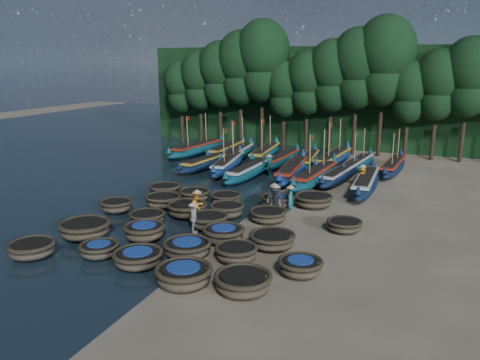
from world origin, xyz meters
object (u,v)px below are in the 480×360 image
at_px(coracle_14, 272,240).
at_px(long_boat_13, 282,159).
at_px(fisherman_1, 290,197).
at_px(fisherman_3, 276,200).
at_px(coracle_20, 165,190).
at_px(long_boat_5, 292,171).
at_px(coracle_24, 313,200).
at_px(long_boat_7, 340,175).
at_px(fisherman_6, 362,177).
at_px(coracle_13, 223,234).
at_px(long_boat_4, 249,170).
at_px(long_boat_9, 197,149).
at_px(coracle_4, 243,282).
at_px(coracle_15, 163,200).
at_px(coracle_12, 209,221).
at_px(long_boat_16, 358,164).
at_px(coracle_5, 85,229).
at_px(coracle_18, 268,215).
at_px(long_boat_12, 265,153).
at_px(coracle_23, 276,201).
at_px(fisherman_0, 274,198).
at_px(coracle_0, 32,249).
at_px(fisherman_5, 269,166).
at_px(long_boat_3, 228,164).
at_px(coracle_8, 236,252).
at_px(coracle_17, 227,210).
at_px(long_boat_15, 333,159).
at_px(long_boat_8, 366,183).
at_px(long_boat_2, 206,163).
at_px(coracle_3, 184,275).
at_px(long_boat_10, 227,150).
at_px(coracle_1, 99,249).
at_px(fisherman_2, 197,205).
at_px(coracle_6, 144,231).
at_px(long_boat_17, 393,166).
at_px(coracle_22, 226,198).
at_px(long_boat_6, 316,176).
at_px(coracle_11, 147,217).
at_px(coracle_19, 344,225).
at_px(long_boat_11, 237,154).
at_px(coracle_16, 187,209).
at_px(coracle_10, 116,206).
at_px(long_boat_14, 309,160).

distance_m(coracle_14, long_boat_13, 18.13).
height_order(fisherman_1, fisherman_3, fisherman_3).
distance_m(coracle_20, long_boat_5, 10.07).
relative_size(coracle_24, long_boat_7, 0.37).
distance_m(long_boat_5, fisherman_6, 5.35).
relative_size(coracle_13, long_boat_5, 0.26).
relative_size(long_boat_4, long_boat_9, 0.94).
distance_m(coracle_4, coracle_15, 11.70).
distance_m(coracle_12, long_boat_16, 17.71).
bearing_deg(coracle_5, coracle_18, 37.07).
bearing_deg(long_boat_12, coracle_23, -72.71).
bearing_deg(long_boat_7, long_boat_4, -159.74).
bearing_deg(long_boat_12, fisherman_3, -73.24).
relative_size(coracle_20, fisherman_0, 1.26).
height_order(coracle_0, fisherman_5, fisherman_5).
bearing_deg(long_boat_3, coracle_8, -73.75).
bearing_deg(coracle_17, long_boat_15, 79.82).
relative_size(long_boat_8, fisherman_1, 5.03).
bearing_deg(long_boat_2, coracle_3, -59.47).
bearing_deg(long_boat_10, coracle_1, -81.64).
bearing_deg(coracle_20, long_boat_12, 81.83).
bearing_deg(fisherman_6, coracle_15, 130.11).
height_order(coracle_17, fisherman_2, fisherman_2).
bearing_deg(coracle_6, fisherman_5, 84.71).
xyz_separation_m(coracle_17, long_boat_17, (7.64, 14.86, 0.10)).
relative_size(coracle_22, long_boat_6, 0.22).
bearing_deg(fisherman_1, long_boat_8, 153.69).
distance_m(coracle_3, long_boat_7, 18.94).
bearing_deg(coracle_5, coracle_13, 16.68).
distance_m(long_boat_2, long_boat_3, 1.94).
distance_m(coracle_11, coracle_15, 2.93).
relative_size(coracle_19, long_boat_11, 0.24).
relative_size(coracle_14, fisherman_5, 1.37).
distance_m(coracle_5, long_boat_12, 21.56).
relative_size(coracle_4, fisherman_3, 1.32).
xyz_separation_m(coracle_17, long_boat_6, (2.81, 9.23, 0.16)).
relative_size(coracle_5, coracle_12, 1.10).
distance_m(coracle_16, long_boat_3, 11.64).
bearing_deg(long_boat_16, long_boat_7, -89.76).
bearing_deg(coracle_23, long_boat_6, 82.67).
bearing_deg(long_boat_2, long_boat_6, -1.69).
bearing_deg(coracle_6, coracle_8, -6.60).
height_order(coracle_1, coracle_4, coracle_4).
bearing_deg(coracle_16, coracle_10, -168.65).
xyz_separation_m(coracle_14, long_boat_16, (1.10, 18.18, 0.09)).
bearing_deg(coracle_11, long_boat_8, 48.69).
xyz_separation_m(coracle_0, long_boat_14, (6.66, 23.21, 0.11)).
xyz_separation_m(coracle_15, coracle_16, (2.21, -1.02, 0.03)).
bearing_deg(coracle_1, long_boat_12, 90.97).
relative_size(coracle_6, long_boat_11, 0.26).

